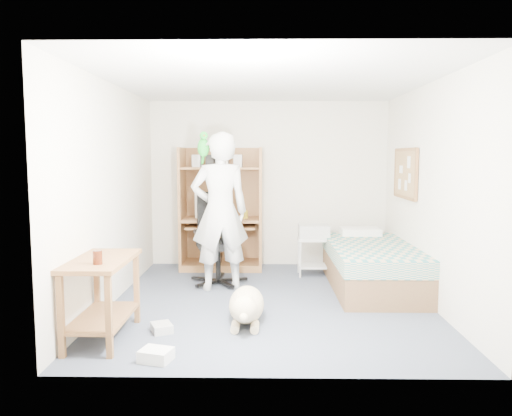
# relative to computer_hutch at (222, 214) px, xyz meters

# --- Properties ---
(floor) EXTENTS (4.00, 4.00, 0.00)m
(floor) POSITION_rel_computer_hutch_xyz_m (0.70, -1.74, -0.82)
(floor) COLOR #464E5F
(floor) RESTS_ON ground
(wall_back) EXTENTS (3.60, 0.02, 2.50)m
(wall_back) POSITION_rel_computer_hutch_xyz_m (0.70, 0.26, 0.43)
(wall_back) COLOR white
(wall_back) RESTS_ON floor
(wall_right) EXTENTS (0.02, 4.00, 2.50)m
(wall_right) POSITION_rel_computer_hutch_xyz_m (2.50, -1.74, 0.43)
(wall_right) COLOR white
(wall_right) RESTS_ON floor
(wall_left) EXTENTS (0.02, 4.00, 2.50)m
(wall_left) POSITION_rel_computer_hutch_xyz_m (-1.10, -1.74, 0.43)
(wall_left) COLOR white
(wall_left) RESTS_ON floor
(ceiling) EXTENTS (3.60, 4.00, 0.02)m
(ceiling) POSITION_rel_computer_hutch_xyz_m (0.70, -1.74, 1.68)
(ceiling) COLOR white
(ceiling) RESTS_ON wall_back
(computer_hutch) EXTENTS (1.20, 0.63, 1.80)m
(computer_hutch) POSITION_rel_computer_hutch_xyz_m (0.00, 0.00, 0.00)
(computer_hutch) COLOR brown
(computer_hutch) RESTS_ON floor
(bed) EXTENTS (1.02, 2.02, 0.66)m
(bed) POSITION_rel_computer_hutch_xyz_m (2.00, -1.12, -0.53)
(bed) COLOR brown
(bed) RESTS_ON floor
(side_desk) EXTENTS (0.50, 1.00, 0.75)m
(side_desk) POSITION_rel_computer_hutch_xyz_m (-0.85, -2.94, -0.33)
(side_desk) COLOR brown
(side_desk) RESTS_ON floor
(corkboard) EXTENTS (0.04, 0.94, 0.66)m
(corkboard) POSITION_rel_computer_hutch_xyz_m (2.47, -0.84, 0.63)
(corkboard) COLOR #9A7345
(corkboard) RESTS_ON wall_right
(office_chair) EXTENTS (0.67, 0.67, 1.19)m
(office_chair) POSITION_rel_computer_hutch_xyz_m (0.01, -0.88, -0.40)
(office_chair) COLOR black
(office_chair) RESTS_ON floor
(person) EXTENTS (0.81, 0.64, 1.97)m
(person) POSITION_rel_computer_hutch_xyz_m (0.08, -1.20, 0.16)
(person) COLOR white
(person) RESTS_ON floor
(parrot) EXTENTS (0.14, 0.25, 0.40)m
(parrot) POSITION_rel_computer_hutch_xyz_m (-0.12, -1.18, 0.98)
(parrot) COLOR #148A25
(parrot) RESTS_ON person
(dog) EXTENTS (0.37, 1.11, 0.42)m
(dog) POSITION_rel_computer_hutch_xyz_m (0.45, -2.47, -0.64)
(dog) COLOR beige
(dog) RESTS_ON floor
(printer_cart) EXTENTS (0.45, 0.36, 0.54)m
(printer_cart) POSITION_rel_computer_hutch_xyz_m (1.33, -0.45, -0.46)
(printer_cart) COLOR silver
(printer_cart) RESTS_ON floor
(printer) EXTENTS (0.42, 0.32, 0.18)m
(printer) POSITION_rel_computer_hutch_xyz_m (1.33, -0.45, -0.19)
(printer) COLOR #AEAFAA
(printer) RESTS_ON printer_cart
(crt_monitor) EXTENTS (0.43, 0.44, 0.36)m
(crt_monitor) POSITION_rel_computer_hutch_xyz_m (-0.17, 0.01, 0.13)
(crt_monitor) COLOR beige
(crt_monitor) RESTS_ON computer_hutch
(keyboard) EXTENTS (0.47, 0.22, 0.03)m
(keyboard) POSITION_rel_computer_hutch_xyz_m (0.04, -0.16, -0.15)
(keyboard) COLOR beige
(keyboard) RESTS_ON computer_hutch
(pencil_cup) EXTENTS (0.08, 0.08, 0.12)m
(pencil_cup) POSITION_rel_computer_hutch_xyz_m (0.35, -0.09, -0.00)
(pencil_cup) COLOR gold
(pencil_cup) RESTS_ON computer_hutch
(drink_glass) EXTENTS (0.08, 0.08, 0.12)m
(drink_glass) POSITION_rel_computer_hutch_xyz_m (-0.80, -3.17, -0.01)
(drink_glass) COLOR #42190A
(drink_glass) RESTS_ON side_desk
(floor_box_a) EXTENTS (0.30, 0.26, 0.10)m
(floor_box_a) POSITION_rel_computer_hutch_xyz_m (-0.25, -3.44, -0.77)
(floor_box_a) COLOR white
(floor_box_a) RESTS_ON floor
(floor_box_b) EXTENTS (0.25, 0.27, 0.08)m
(floor_box_b) POSITION_rel_computer_hutch_xyz_m (-0.35, -2.76, -0.78)
(floor_box_b) COLOR #B9B9B4
(floor_box_b) RESTS_ON floor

